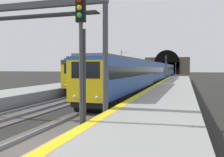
# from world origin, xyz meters

# --- Properties ---
(ground_plane) EXTENTS (320.00, 320.00, 0.00)m
(ground_plane) POSITION_xyz_m (0.00, 0.00, 0.00)
(ground_plane) COLOR black
(platform_right) EXTENTS (112.00, 4.55, 0.93)m
(platform_right) POSITION_xyz_m (0.00, -4.31, 0.47)
(platform_right) COLOR gray
(platform_right) RESTS_ON ground_plane
(platform_right_edge_strip) EXTENTS (112.00, 0.50, 0.01)m
(platform_right_edge_strip) POSITION_xyz_m (0.00, -2.28, 0.94)
(platform_right_edge_strip) COLOR yellow
(platform_right_edge_strip) RESTS_ON platform_right
(track_main_line) EXTENTS (160.00, 2.94, 0.21)m
(track_main_line) POSITION_xyz_m (0.00, 0.00, 0.04)
(track_main_line) COLOR #4C4742
(track_main_line) RESTS_ON ground_plane
(train_main_approaching) EXTENTS (77.71, 3.24, 4.05)m
(train_main_approaching) POSITION_xyz_m (45.15, 0.00, 2.29)
(train_main_approaching) COLOR #264C99
(train_main_approaching) RESTS_ON ground_plane
(train_adjacent_platform) EXTENTS (38.74, 3.16, 5.00)m
(train_adjacent_platform) POSITION_xyz_m (33.53, 4.75, 2.34)
(train_adjacent_platform) COLOR #333338
(train_adjacent_platform) RESTS_ON ground_plane
(railway_signal_near) EXTENTS (0.39, 0.38, 5.98)m
(railway_signal_near) POSITION_xyz_m (1.18, -1.80, 3.58)
(railway_signal_near) COLOR #38383D
(railway_signal_near) RESTS_ON ground_plane
(railway_signal_mid) EXTENTS (0.39, 0.38, 5.77)m
(railway_signal_mid) POSITION_xyz_m (45.33, -1.80, 3.46)
(railway_signal_mid) COLOR #4C4C54
(railway_signal_mid) RESTS_ON ground_plane
(railway_signal_far) EXTENTS (0.39, 0.38, 5.28)m
(railway_signal_far) POSITION_xyz_m (97.48, -1.80, 3.19)
(railway_signal_far) COLOR #38383D
(railway_signal_far) RESTS_ON ground_plane
(overhead_signal_gantry) EXTENTS (0.70, 8.70, 6.81)m
(overhead_signal_gantry) POSITION_xyz_m (4.19, 2.38, 5.17)
(overhead_signal_gantry) COLOR #3F3F47
(overhead_signal_gantry) RESTS_ON ground_plane
(tunnel_portal) EXTENTS (2.65, 19.91, 11.15)m
(tunnel_portal) POSITION_xyz_m (106.28, 2.38, 3.89)
(tunnel_portal) COLOR #51473D
(tunnel_portal) RESTS_ON ground_plane
(catenary_mast_near) EXTENTS (0.22, 2.46, 8.03)m
(catenary_mast_near) POSITION_xyz_m (59.48, 11.69, 4.14)
(catenary_mast_near) COLOR #595B60
(catenary_mast_near) RESTS_ON ground_plane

